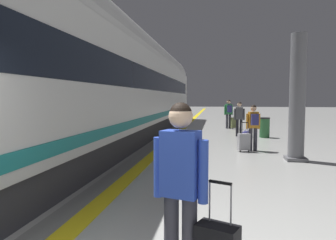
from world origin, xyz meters
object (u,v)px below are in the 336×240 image
Objects in this scene: high_speed_train at (93,76)px; suitcase_mid at (244,142)px; passenger_far at (229,111)px; waste_bin at (265,127)px; duffel_bag_near at (247,134)px; traveller_foreground at (180,181)px; passenger_mid at (253,124)px; passenger_near at (239,116)px; suitcase_far at (234,123)px; platform_pillar at (297,100)px.

suitcase_mid is (4.90, 0.85, -2.17)m from high_speed_train.
passenger_far is 1.84× the size of waste_bin.
passenger_far is at bearing 99.40° from duffel_bag_near.
passenger_far is (-0.21, 7.89, 0.66)m from suitcase_mid.
passenger_mid is at bearing 78.86° from traveller_foreground.
passenger_near reaches higher than suitcase_far.
high_speed_train is 33.52× the size of suitcase_far.
passenger_far is at bearing 94.02° from passenger_mid.
suitcase_far is (0.10, 7.69, 0.03)m from suitcase_mid.
passenger_near is at bearing 44.86° from high_speed_train.
high_speed_train is 5.57m from passenger_mid.
platform_pillar is (1.35, -1.27, 1.39)m from suitcase_mid.
passenger_near is 3.58m from suitcase_far.
platform_pillar is at bearing -43.35° from suitcase_mid.
suitcase_far is 0.29× the size of platform_pillar.
platform_pillar is at bearing -77.37° from passenger_near.
suitcase_far is (-0.03, 3.53, -0.57)m from passenger_near.
passenger_near is at bearing 102.63° from platform_pillar.
passenger_far is 0.74m from suitcase_far.
high_speed_train is 7.27m from passenger_near.
passenger_far is 9.32m from platform_pillar.
passenger_mid is 0.72m from suitcase_mid.
passenger_far reaches higher than suitcase_mid.
platform_pillar is (1.02, -1.50, 0.80)m from passenger_mid.
passenger_near is 3.64× the size of duffel_bag_near.
passenger_near is 1.61× the size of suitcase_mid.
duffel_bag_near is 0.26× the size of passenger_far.
suitcase_mid is (-0.32, -0.23, -0.60)m from passenger_mid.
high_speed_train is 19.95× the size of traveller_foreground.
duffel_bag_near is (5.35, 4.72, -2.35)m from high_speed_train.
passenger_far reaches higher than passenger_near.
suitcase_mid reaches higher than waste_bin.
passenger_near is 3.75m from passenger_far.
waste_bin is at bearing 77.97° from traveller_foreground.
passenger_far is 4.26m from waste_bin.
passenger_mid is 1.72× the size of waste_bin.
high_speed_train is at bearing -142.12° from waste_bin.
traveller_foreground is 7.83m from suitcase_mid.
high_speed_train is at bearing -120.34° from suitcase_far.
waste_bin is at bearing -69.86° from passenger_far.
passenger_near is (1.37, 11.86, -0.09)m from traveller_foreground.
passenger_near is 1.53× the size of suitcase_far.
platform_pillar is at bearing -82.06° from suitcase_far.
waste_bin reaches higher than duffel_bag_near.
waste_bin is at bearing 37.88° from high_speed_train.
traveller_foreground is 15.47m from suitcase_far.
waste_bin is at bearing 4.21° from duffel_bag_near.
passenger_far reaches higher than passenger_mid.
passenger_far is at bearing 95.29° from passenger_near.
high_speed_train reaches higher than passenger_near.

